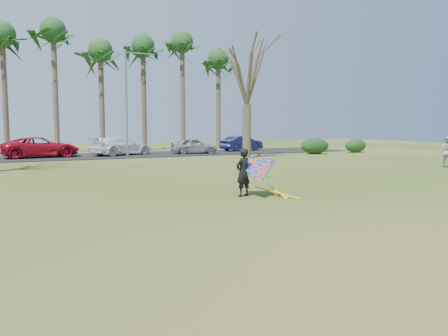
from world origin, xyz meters
name	(u,v)px	position (x,y,z in m)	size (l,w,h in m)	color
ground	(256,213)	(0.00, 0.00, 0.00)	(100.00, 100.00, 0.00)	#20470F
parking_strip	(93,156)	(0.00, 25.00, 0.03)	(46.00, 7.00, 0.06)	black
palm_4	(2,36)	(-6.00, 31.00, 9.85)	(4.84, 4.84, 11.54)	#483A2B
palm_5	(53,32)	(-2.00, 31.00, 10.52)	(4.84, 4.84, 12.24)	brown
palm_6	(100,52)	(2.00, 31.00, 9.17)	(4.84, 4.84, 10.84)	brown
palm_7	(143,48)	(6.00, 31.00, 9.85)	(4.84, 4.84, 11.54)	#46392A
palm_8	(182,44)	(10.00, 31.00, 10.52)	(4.84, 4.84, 12.24)	brown
palm_9	(218,60)	(14.00, 31.00, 9.17)	(4.84, 4.84, 10.84)	#4C3C2D
bare_tree_right	(247,69)	(10.00, 18.00, 6.57)	(6.27, 6.27, 9.21)	#4D402E
streetlight	(128,98)	(2.16, 22.00, 4.46)	(2.28, 0.18, 8.00)	gray
hedge_near	(315,146)	(17.58, 19.44, 0.69)	(2.78, 1.26, 1.39)	#153613
hedge_far	(356,146)	(22.22, 19.47, 0.63)	(2.28, 1.07, 1.27)	#193A15
car_2	(41,147)	(-3.79, 25.07, 0.83)	(2.54, 5.51, 1.53)	#AE0D20
car_3	(121,146)	(2.24, 24.91, 0.81)	(2.09, 5.13, 1.49)	white
car_4	(194,146)	(8.24, 24.02, 0.73)	(1.58, 3.92, 1.34)	gray
car_5	(242,143)	(13.99, 25.90, 0.77)	(1.50, 4.29, 1.41)	#171945
pedestrian_a	(447,152)	(16.93, 6.46, 0.92)	(0.89, 0.70, 1.84)	#AFAFAB
kite_flyer	(256,172)	(1.51, 2.49, 0.85)	(2.13, 2.39, 2.02)	black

